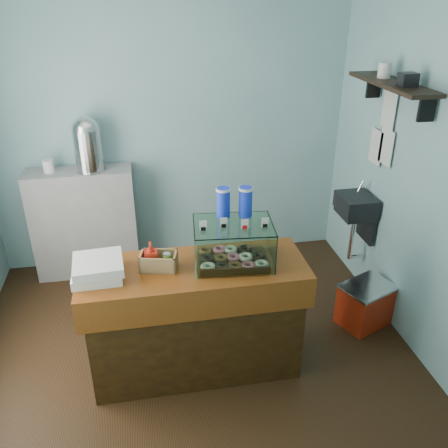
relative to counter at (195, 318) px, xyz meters
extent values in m
plane|color=black|center=(0.00, 0.25, -0.46)|extent=(3.50, 3.50, 0.00)
cube|color=#73A3A8|center=(0.00, 1.75, 0.94)|extent=(3.50, 0.04, 2.80)
cube|color=#73A3A8|center=(0.00, -1.25, 0.94)|extent=(3.50, 0.04, 2.80)
cube|color=#73A3A8|center=(1.75, 0.25, 0.94)|extent=(0.04, 3.00, 2.80)
cube|color=black|center=(1.58, 0.80, 0.44)|extent=(0.30, 0.35, 0.15)
cube|color=black|center=(1.71, 0.80, 0.24)|extent=(0.04, 0.30, 0.35)
cylinder|color=silver|center=(1.65, 0.90, 0.56)|extent=(0.02, 0.02, 0.12)
cylinder|color=silver|center=(1.58, 0.80, 0.09)|extent=(0.04, 0.04, 0.45)
cube|color=black|center=(1.60, 0.55, 1.54)|extent=(0.25, 1.00, 0.03)
cube|color=black|center=(1.67, 0.15, 1.44)|extent=(0.12, 0.03, 0.18)
cube|color=black|center=(1.67, 0.95, 1.44)|extent=(0.12, 0.03, 0.18)
cube|color=silver|center=(1.73, 0.70, 0.99)|extent=(0.01, 0.21, 0.30)
cube|color=silver|center=(1.73, 0.87, 0.94)|extent=(0.01, 0.21, 0.30)
cube|color=silver|center=(1.73, 0.75, 1.29)|extent=(0.01, 0.21, 0.30)
cube|color=#3E270C|center=(0.00, 0.00, -0.04)|extent=(1.50, 0.56, 0.84)
cube|color=#521F0A|center=(0.00, 0.00, 0.41)|extent=(1.60, 0.60, 0.06)
cube|color=#521F0A|center=(0.00, -0.28, 0.29)|extent=(1.60, 0.04, 0.18)
cube|color=#969598|center=(-0.90, 1.57, 0.09)|extent=(1.00, 0.32, 1.10)
cube|color=black|center=(0.28, 0.02, 0.45)|extent=(0.51, 0.39, 0.02)
torus|color=silver|center=(0.09, -0.08, 0.48)|extent=(0.10, 0.10, 0.03)
torus|color=black|center=(0.18, -0.09, 0.48)|extent=(0.10, 0.10, 0.03)
torus|color=brown|center=(0.27, -0.10, 0.48)|extent=(0.10, 0.10, 0.03)
torus|color=#D8667A|center=(0.36, -0.10, 0.48)|extent=(0.10, 0.10, 0.03)
torus|color=silver|center=(0.46, -0.11, 0.48)|extent=(0.10, 0.10, 0.03)
torus|color=black|center=(0.10, 0.03, 0.48)|extent=(0.10, 0.10, 0.03)
torus|color=brown|center=(0.19, 0.02, 0.48)|extent=(0.10, 0.10, 0.03)
torus|color=#D8667A|center=(0.28, 0.02, 0.48)|extent=(0.10, 0.10, 0.03)
torus|color=silver|center=(0.38, 0.01, 0.48)|extent=(0.10, 0.10, 0.03)
torus|color=black|center=(0.47, 0.00, 0.48)|extent=(0.10, 0.10, 0.03)
torus|color=brown|center=(0.11, 0.15, 0.48)|extent=(0.10, 0.10, 0.03)
torus|color=#D8667A|center=(0.20, 0.14, 0.48)|extent=(0.10, 0.10, 0.03)
torus|color=silver|center=(0.30, 0.13, 0.48)|extent=(0.10, 0.10, 0.03)
torus|color=black|center=(0.39, 0.12, 0.48)|extent=(0.10, 0.10, 0.03)
cube|color=white|center=(0.27, -0.18, 0.59)|extent=(0.54, 0.06, 0.29)
cube|color=white|center=(0.30, 0.21, 0.59)|extent=(0.54, 0.06, 0.29)
cube|color=white|center=(0.02, 0.04, 0.59)|extent=(0.04, 0.39, 0.29)
cube|color=white|center=(0.55, -0.01, 0.59)|extent=(0.04, 0.39, 0.29)
cube|color=white|center=(0.28, 0.02, 0.74)|extent=(0.59, 0.45, 0.01)
cube|color=silver|center=(0.07, -0.01, 0.78)|extent=(0.05, 0.01, 0.07)
cube|color=black|center=(0.07, -0.01, 0.75)|extent=(0.03, 0.02, 0.02)
cube|color=silver|center=(0.21, -0.03, 0.78)|extent=(0.05, 0.01, 0.07)
cube|color=black|center=(0.21, -0.03, 0.75)|extent=(0.03, 0.02, 0.02)
cube|color=silver|center=(0.35, -0.04, 0.78)|extent=(0.05, 0.01, 0.07)
cube|color=red|center=(0.35, -0.04, 0.75)|extent=(0.03, 0.02, 0.02)
cube|color=silver|center=(0.49, -0.05, 0.78)|extent=(0.05, 0.01, 0.07)
cube|color=black|center=(0.49, -0.05, 0.75)|extent=(0.03, 0.02, 0.02)
cylinder|color=blue|center=(0.24, 0.15, 0.85)|extent=(0.09, 0.09, 0.22)
cylinder|color=silver|center=(0.24, 0.15, 0.95)|extent=(0.10, 0.10, 0.02)
cylinder|color=blue|center=(0.39, 0.13, 0.85)|extent=(0.09, 0.09, 0.22)
cylinder|color=silver|center=(0.39, 0.13, 0.95)|extent=(0.10, 0.10, 0.02)
cube|color=#A48752|center=(-0.24, 0.02, 0.45)|extent=(0.28, 0.20, 0.01)
cube|color=#A48752|center=(-0.25, -0.04, 0.50)|extent=(0.25, 0.07, 0.12)
cube|color=#A48752|center=(-0.22, 0.09, 0.50)|extent=(0.25, 0.07, 0.12)
cube|color=#A48752|center=(-0.35, 0.05, 0.50)|extent=(0.05, 0.15, 0.12)
cube|color=#A48752|center=(-0.12, 0.00, 0.50)|extent=(0.05, 0.15, 0.12)
imported|color=red|center=(-0.29, 0.03, 0.55)|extent=(0.10, 0.11, 0.19)
cylinder|color=#3C8424|center=(-0.18, 0.01, 0.50)|extent=(0.06, 0.06, 0.10)
cylinder|color=silver|center=(-0.18, 0.01, 0.56)|extent=(0.05, 0.05, 0.01)
cube|color=silver|center=(-0.65, 0.00, 0.47)|extent=(0.33, 0.33, 0.06)
cube|color=silver|center=(-0.64, -0.01, 0.54)|extent=(0.35, 0.35, 0.06)
cylinder|color=silver|center=(-0.77, 1.56, 0.65)|extent=(0.28, 0.28, 0.01)
cylinder|color=silver|center=(-0.77, 1.56, 0.84)|extent=(0.25, 0.25, 0.38)
sphere|color=silver|center=(-0.77, 1.56, 1.03)|extent=(0.25, 0.25, 0.25)
cube|color=#B2250E|center=(1.51, 0.26, -0.28)|extent=(0.50, 0.44, 0.36)
cube|color=silver|center=(1.51, 0.26, -0.09)|extent=(0.53, 0.47, 0.02)
camera|label=1|loc=(-0.30, -2.81, 2.20)|focal=38.00mm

